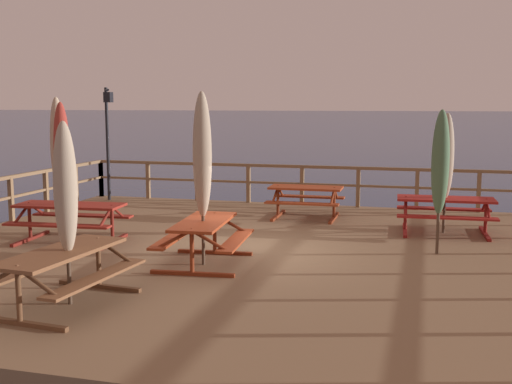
{
  "coord_description": "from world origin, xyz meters",
  "views": [
    {
      "loc": [
        3.28,
        -11.17,
        3.54
      ],
      "look_at": [
        0.0,
        0.87,
        1.79
      ],
      "focal_mm": 44.36,
      "sensor_mm": 36.0,
      "label": 1
    }
  ],
  "objects_px": {
    "patio_umbrella_tall_mid_left": "(58,146)",
    "patio_umbrella_tall_back_left": "(62,154)",
    "patio_umbrella_short_front": "(446,157)",
    "patio_umbrella_tall_mid_right": "(440,163)",
    "patio_umbrella_tall_back_right": "(202,156)",
    "picnic_table_mid_right": "(62,265)",
    "picnic_table_front_left": "(445,207)",
    "picnic_table_mid_left": "(306,195)",
    "picnic_table_back_right": "(204,232)",
    "patio_umbrella_short_mid": "(65,189)",
    "lamp_post_hooked": "(108,126)",
    "picnic_table_front_right": "(70,214)"
  },
  "relations": [
    {
      "from": "patio_umbrella_tall_mid_right",
      "to": "picnic_table_mid_left",
      "type": "bearing_deg",
      "value": 135.39
    },
    {
      "from": "patio_umbrella_tall_back_right",
      "to": "patio_umbrella_tall_mid_right",
      "type": "distance_m",
      "value": 4.32
    },
    {
      "from": "picnic_table_mid_left",
      "to": "patio_umbrella_tall_mid_left",
      "type": "bearing_deg",
      "value": -149.95
    },
    {
      "from": "picnic_table_mid_left",
      "to": "patio_umbrella_short_mid",
      "type": "bearing_deg",
      "value": -104.41
    },
    {
      "from": "picnic_table_back_right",
      "to": "picnic_table_front_right",
      "type": "distance_m",
      "value": 3.34
    },
    {
      "from": "picnic_table_front_right",
      "to": "picnic_table_front_left",
      "type": "bearing_deg",
      "value": 21.29
    },
    {
      "from": "picnic_table_mid_left",
      "to": "picnic_table_front_right",
      "type": "distance_m",
      "value": 5.59
    },
    {
      "from": "picnic_table_mid_left",
      "to": "patio_umbrella_tall_mid_left",
      "type": "xyz_separation_m",
      "value": [
        -4.9,
        -2.84,
        1.29
      ]
    },
    {
      "from": "patio_umbrella_tall_mid_left",
      "to": "patio_umbrella_short_mid",
      "type": "relative_size",
      "value": 1.14
    },
    {
      "from": "picnic_table_back_right",
      "to": "picnic_table_mid_left",
      "type": "bearing_deg",
      "value": 79.96
    },
    {
      "from": "picnic_table_front_left",
      "to": "patio_umbrella_short_mid",
      "type": "distance_m",
      "value": 8.23
    },
    {
      "from": "patio_umbrella_tall_back_left",
      "to": "patio_umbrella_short_mid",
      "type": "bearing_deg",
      "value": -57.33
    },
    {
      "from": "picnic_table_mid_left",
      "to": "patio_umbrella_tall_mid_right",
      "type": "relative_size",
      "value": 0.66
    },
    {
      "from": "patio_umbrella_short_mid",
      "to": "lamp_post_hooked",
      "type": "distance_m",
      "value": 9.53
    },
    {
      "from": "picnic_table_front_right",
      "to": "patio_umbrella_short_mid",
      "type": "distance_m",
      "value": 4.27
    },
    {
      "from": "patio_umbrella_tall_mid_left",
      "to": "picnic_table_mid_right",
      "type": "bearing_deg",
      "value": -57.51
    },
    {
      "from": "patio_umbrella_short_front",
      "to": "patio_umbrella_tall_mid_right",
      "type": "xyz_separation_m",
      "value": [
        -0.15,
        -2.04,
        0.06
      ]
    },
    {
      "from": "picnic_table_mid_right",
      "to": "patio_umbrella_tall_back_right",
      "type": "relative_size",
      "value": 0.74
    },
    {
      "from": "patio_umbrella_short_mid",
      "to": "lamp_post_hooked",
      "type": "height_order",
      "value": "lamp_post_hooked"
    },
    {
      "from": "picnic_table_front_right",
      "to": "lamp_post_hooked",
      "type": "relative_size",
      "value": 0.7
    },
    {
      "from": "patio_umbrella_tall_mid_left",
      "to": "patio_umbrella_tall_back_left",
      "type": "bearing_deg",
      "value": -54.17
    },
    {
      "from": "patio_umbrella_tall_back_right",
      "to": "lamp_post_hooked",
      "type": "height_order",
      "value": "lamp_post_hooked"
    },
    {
      "from": "patio_umbrella_tall_mid_left",
      "to": "picnic_table_front_right",
      "type": "bearing_deg",
      "value": -49.72
    },
    {
      "from": "picnic_table_front_right",
      "to": "picnic_table_mid_right",
      "type": "height_order",
      "value": "same"
    },
    {
      "from": "picnic_table_front_right",
      "to": "picnic_table_mid_right",
      "type": "relative_size",
      "value": 1.02
    },
    {
      "from": "patio_umbrella_tall_back_right",
      "to": "lamp_post_hooked",
      "type": "bearing_deg",
      "value": 129.56
    },
    {
      "from": "patio_umbrella_tall_mid_left",
      "to": "patio_umbrella_short_front",
      "type": "distance_m",
      "value": 8.31
    },
    {
      "from": "picnic_table_mid_left",
      "to": "picnic_table_back_right",
      "type": "bearing_deg",
      "value": -100.04
    },
    {
      "from": "picnic_table_mid_left",
      "to": "patio_umbrella_short_front",
      "type": "relative_size",
      "value": 0.68
    },
    {
      "from": "patio_umbrella_tall_back_left",
      "to": "patio_umbrella_tall_mid_right",
      "type": "xyz_separation_m",
      "value": [
        7.16,
        0.92,
        -0.09
      ]
    },
    {
      "from": "picnic_table_front_right",
      "to": "lamp_post_hooked",
      "type": "xyz_separation_m",
      "value": [
        -1.85,
        5.09,
        1.55
      ]
    },
    {
      "from": "picnic_table_mid_left",
      "to": "picnic_table_front_left",
      "type": "distance_m",
      "value": 3.37
    },
    {
      "from": "picnic_table_mid_left",
      "to": "picnic_table_front_right",
      "type": "height_order",
      "value": "same"
    },
    {
      "from": "picnic_table_front_right",
      "to": "patio_umbrella_short_front",
      "type": "xyz_separation_m",
      "value": [
        7.23,
        2.9,
        1.06
      ]
    },
    {
      "from": "patio_umbrella_tall_back_left",
      "to": "patio_umbrella_tall_mid_right",
      "type": "distance_m",
      "value": 7.22
    },
    {
      "from": "patio_umbrella_tall_back_left",
      "to": "patio_umbrella_tall_mid_right",
      "type": "relative_size",
      "value": 1.05
    },
    {
      "from": "picnic_table_mid_right",
      "to": "picnic_table_front_left",
      "type": "xyz_separation_m",
      "value": [
        5.17,
        6.43,
        -0.0
      ]
    },
    {
      "from": "picnic_table_mid_left",
      "to": "picnic_table_back_right",
      "type": "xyz_separation_m",
      "value": [
        -0.86,
        -4.83,
        0.0
      ]
    },
    {
      "from": "picnic_table_mid_left",
      "to": "patio_umbrella_short_front",
      "type": "height_order",
      "value": "patio_umbrella_short_front"
    },
    {
      "from": "patio_umbrella_tall_mid_left",
      "to": "patio_umbrella_tall_mid_right",
      "type": "height_order",
      "value": "patio_umbrella_tall_mid_left"
    },
    {
      "from": "picnic_table_back_right",
      "to": "lamp_post_hooked",
      "type": "relative_size",
      "value": 0.61
    },
    {
      "from": "picnic_table_front_right",
      "to": "patio_umbrella_tall_back_left",
      "type": "distance_m",
      "value": 1.21
    },
    {
      "from": "picnic_table_back_right",
      "to": "picnic_table_front_right",
      "type": "height_order",
      "value": "same"
    },
    {
      "from": "patio_umbrella_short_mid",
      "to": "patio_umbrella_short_front",
      "type": "xyz_separation_m",
      "value": [
        5.08,
        6.44,
        0.02
      ]
    },
    {
      "from": "patio_umbrella_tall_back_left",
      "to": "lamp_post_hooked",
      "type": "relative_size",
      "value": 0.87
    },
    {
      "from": "picnic_table_front_left",
      "to": "lamp_post_hooked",
      "type": "relative_size",
      "value": 0.65
    },
    {
      "from": "patio_umbrella_tall_mid_left",
      "to": "patio_umbrella_tall_back_left",
      "type": "xyz_separation_m",
      "value": [
        0.78,
        -1.08,
        -0.07
      ]
    },
    {
      "from": "patio_umbrella_short_mid",
      "to": "patio_umbrella_tall_mid_right",
      "type": "xyz_separation_m",
      "value": [
        4.93,
        4.4,
        0.08
      ]
    },
    {
      "from": "patio_umbrella_tall_mid_left",
      "to": "patio_umbrella_tall_back_right",
      "type": "distance_m",
      "value": 4.53
    },
    {
      "from": "picnic_table_front_right",
      "to": "picnic_table_front_left",
      "type": "relative_size",
      "value": 1.08
    }
  ]
}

